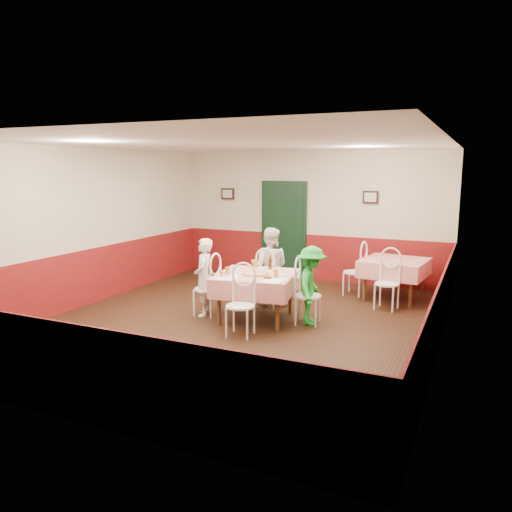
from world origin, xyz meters
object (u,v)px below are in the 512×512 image
at_px(diner_left, 204,277).
at_px(pizza, 255,274).
at_px(glass_c, 256,264).
at_px(chair_near, 240,306).
at_px(glass_b, 276,274).
at_px(second_table, 394,280).
at_px(wallet, 268,278).
at_px(glass_a, 228,271).
at_px(chair_right, 308,296).
at_px(beer_bottle, 270,263).
at_px(chair_second_a, 354,272).
at_px(main_table, 256,297).
at_px(chair_far, 269,281).
at_px(diner_far, 270,267).
at_px(chair_left, 207,289).
at_px(chair_second_b, 387,284).
at_px(diner_right, 311,286).

bearing_deg(diner_left, pizza, 71.37).
bearing_deg(glass_c, chair_near, -75.51).
bearing_deg(glass_b, second_table, 59.08).
bearing_deg(wallet, chair_near, -115.84).
relative_size(glass_a, wallet, 1.25).
height_order(chair_right, beer_bottle, beer_bottle).
height_order(chair_second_a, diner_left, diner_left).
height_order(main_table, chair_right, chair_right).
bearing_deg(chair_far, chair_near, 99.19).
distance_m(second_table, diner_far, 2.40).
xyz_separation_m(chair_right, wallet, (-0.53, -0.37, 0.32)).
distance_m(chair_right, chair_second_a, 2.12).
relative_size(wallet, diner_far, 0.08).
height_order(chair_right, pizza, chair_right).
xyz_separation_m(second_table, chair_near, (-1.70, -3.08, 0.08)).
xyz_separation_m(chair_far, glass_a, (-0.22, -1.15, 0.38)).
bearing_deg(glass_b, wallet, -131.17).
height_order(second_table, diner_left, diner_left).
bearing_deg(beer_bottle, diner_left, -149.80).
distance_m(glass_a, glass_b, 0.77).
relative_size(chair_right, glass_b, 6.99).
bearing_deg(diner_left, beer_bottle, 96.70).
height_order(chair_left, glass_c, glass_c).
distance_m(pizza, glass_a, 0.44).
relative_size(pizza, glass_b, 3.22).
relative_size(beer_bottle, diner_far, 0.15).
xyz_separation_m(main_table, chair_second_a, (1.08, 2.24, 0.08)).
height_order(glass_a, wallet, glass_a).
bearing_deg(chair_left, chair_near, 53.85).
bearing_deg(chair_far, chair_second_b, -161.30).
relative_size(chair_far, wallet, 8.18).
bearing_deg(chair_left, pizza, 94.72).
height_order(chair_near, pizza, chair_near).
xyz_separation_m(chair_right, diner_left, (-1.73, -0.27, 0.20)).
height_order(chair_right, wallet, chair_right).
bearing_deg(main_table, pizza, -83.14).
relative_size(chair_far, chair_second_b, 1.00).
bearing_deg(chair_near, glass_a, 125.56).
height_order(chair_second_b, beer_bottle, beer_bottle).
relative_size(chair_second_b, glass_c, 6.02).
distance_m(beer_bottle, diner_right, 0.90).
bearing_deg(glass_c, chair_second_a, 55.46).
height_order(glass_c, diner_right, diner_right).
bearing_deg(chair_second_a, chair_far, -33.98).
xyz_separation_m(second_table, beer_bottle, (-1.76, -1.82, 0.49)).
bearing_deg(chair_right, pizza, 96.20).
xyz_separation_m(main_table, chair_right, (0.84, 0.13, 0.08)).
bearing_deg(diner_right, second_table, -34.84).
bearing_deg(pizza, chair_near, -81.07).
relative_size(chair_far, chair_second_a, 1.00).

